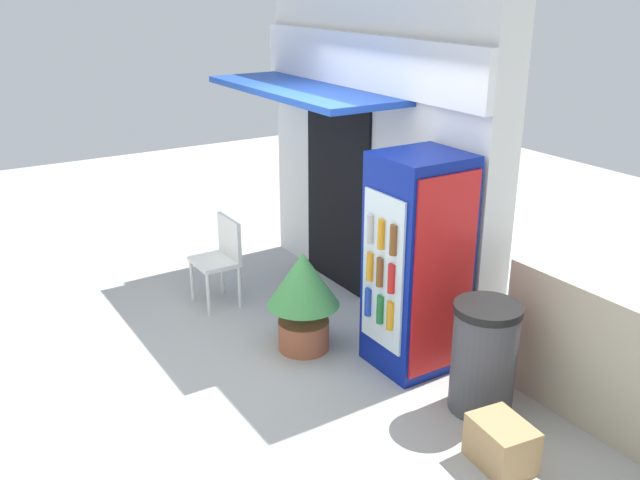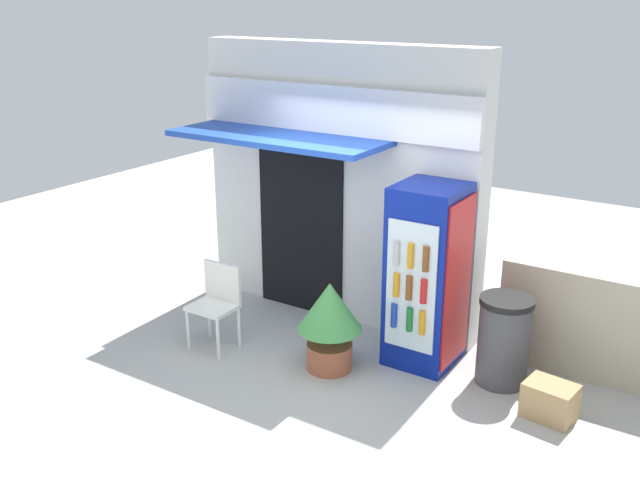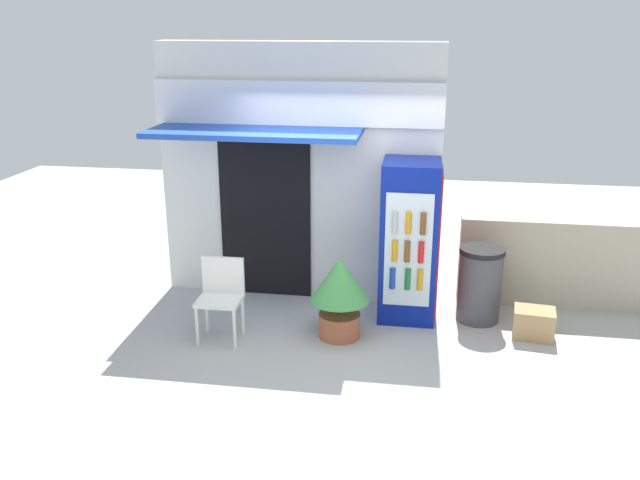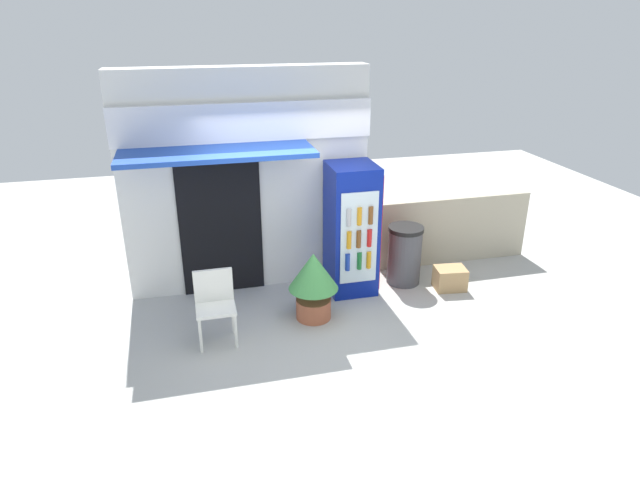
{
  "view_description": "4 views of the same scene",
  "coord_description": "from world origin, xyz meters",
  "px_view_note": "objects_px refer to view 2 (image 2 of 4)",
  "views": [
    {
      "loc": [
        4.8,
        -2.43,
        3.08
      ],
      "look_at": [
        -0.05,
        0.6,
        0.95
      ],
      "focal_mm": 39.47,
      "sensor_mm": 36.0,
      "label": 1
    },
    {
      "loc": [
        3.41,
        -5.0,
        3.52
      ],
      "look_at": [
        -0.28,
        0.69,
        1.19
      ],
      "focal_mm": 40.5,
      "sensor_mm": 36.0,
      "label": 2
    },
    {
      "loc": [
        0.84,
        -6.13,
        3.3
      ],
      "look_at": [
        -0.21,
        0.59,
        1.02
      ],
      "focal_mm": 37.44,
      "sensor_mm": 36.0,
      "label": 3
    },
    {
      "loc": [
        -1.37,
        -5.6,
        3.67
      ],
      "look_at": [
        0.17,
        0.54,
        1.01
      ],
      "focal_mm": 30.56,
      "sensor_mm": 36.0,
      "label": 4
    }
  ],
  "objects_px": {
    "drink_cooler": "(427,276)",
    "plastic_chair": "(217,299)",
    "trash_bin": "(504,340)",
    "potted_plant_near_shop": "(330,317)",
    "cardboard_box": "(550,401)"
  },
  "relations": [
    {
      "from": "cardboard_box",
      "to": "plastic_chair",
      "type": "bearing_deg",
      "value": -171.22
    },
    {
      "from": "potted_plant_near_shop",
      "to": "cardboard_box",
      "type": "xyz_separation_m",
      "value": [
        2.08,
        0.31,
        -0.39
      ]
    },
    {
      "from": "potted_plant_near_shop",
      "to": "cardboard_box",
      "type": "height_order",
      "value": "potted_plant_near_shop"
    },
    {
      "from": "potted_plant_near_shop",
      "to": "trash_bin",
      "type": "distance_m",
      "value": 1.65
    },
    {
      "from": "drink_cooler",
      "to": "trash_bin",
      "type": "relative_size",
      "value": 2.1
    },
    {
      "from": "drink_cooler",
      "to": "cardboard_box",
      "type": "bearing_deg",
      "value": -14.52
    },
    {
      "from": "drink_cooler",
      "to": "trash_bin",
      "type": "xyz_separation_m",
      "value": [
        0.81,
        0.01,
        -0.48
      ]
    },
    {
      "from": "trash_bin",
      "to": "cardboard_box",
      "type": "distance_m",
      "value": 0.72
    },
    {
      "from": "plastic_chair",
      "to": "potted_plant_near_shop",
      "type": "distance_m",
      "value": 1.26
    },
    {
      "from": "drink_cooler",
      "to": "plastic_chair",
      "type": "distance_m",
      "value": 2.17
    },
    {
      "from": "potted_plant_near_shop",
      "to": "trash_bin",
      "type": "relative_size",
      "value": 1.05
    },
    {
      "from": "trash_bin",
      "to": "plastic_chair",
      "type": "bearing_deg",
      "value": -162.41
    },
    {
      "from": "potted_plant_near_shop",
      "to": "trash_bin",
      "type": "height_order",
      "value": "potted_plant_near_shop"
    },
    {
      "from": "drink_cooler",
      "to": "potted_plant_near_shop",
      "type": "height_order",
      "value": "drink_cooler"
    },
    {
      "from": "potted_plant_near_shop",
      "to": "plastic_chair",
      "type": "bearing_deg",
      "value": -170.58
    }
  ]
}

